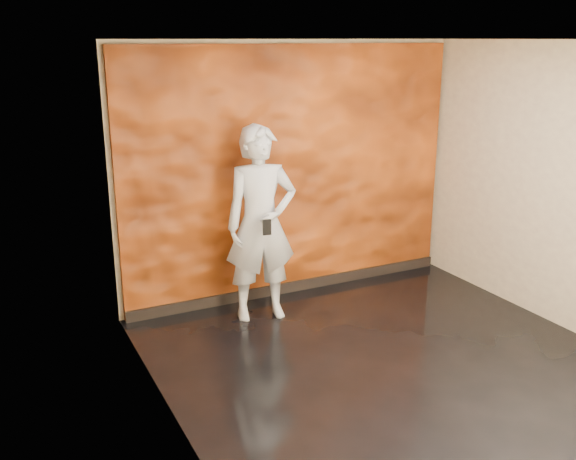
% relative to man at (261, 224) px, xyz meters
% --- Properties ---
extents(room, '(4.02, 4.02, 2.81)m').
position_rel_man_xyz_m(room, '(0.62, -1.47, 0.40)').
color(room, black).
rests_on(room, ground).
extents(feature_wall, '(3.90, 0.06, 2.75)m').
position_rel_man_xyz_m(feature_wall, '(0.62, 0.49, 0.38)').
color(feature_wall, orange).
rests_on(feature_wall, ground).
extents(baseboard, '(3.90, 0.04, 0.12)m').
position_rel_man_xyz_m(baseboard, '(0.62, 0.45, -0.94)').
color(baseboard, black).
rests_on(baseboard, ground).
extents(man, '(0.80, 0.60, 2.01)m').
position_rel_man_xyz_m(man, '(0.00, 0.00, 0.00)').
color(man, '#A3A9B3').
rests_on(man, ground).
extents(phone, '(0.09, 0.03, 0.16)m').
position_rel_man_xyz_m(phone, '(-0.06, -0.27, 0.04)').
color(phone, black).
rests_on(phone, man).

